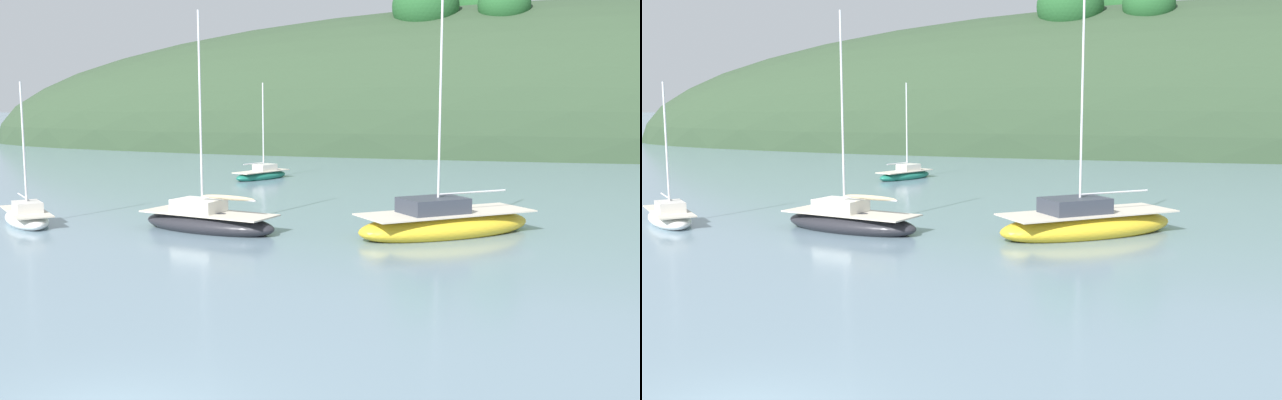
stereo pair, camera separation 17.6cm
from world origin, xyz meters
TOP-DOWN VIEW (x-y plane):
  - sailboat_red_portside at (-12.92, 18.40)m, footprint 4.48×4.69m
  - sailboat_blue_center at (-7.50, 37.64)m, footprint 3.49×4.70m
  - sailboat_orange_cutter at (-4.50, 18.40)m, footprint 6.75×3.99m
  - sailboat_grey_yawl at (5.31, 19.30)m, footprint 8.02×6.85m
  - mooring_buoy_outer at (-6.92, 22.88)m, footprint 0.44×0.44m

SIDE VIEW (x-z plane):
  - mooring_buoy_outer at x=-6.92m, z-range -0.15..0.39m
  - sailboat_blue_center at x=-7.50m, z-range -3.00..3.61m
  - sailboat_red_portside at x=-12.92m, z-range -2.89..3.52m
  - sailboat_orange_cutter at x=-4.50m, z-range -4.26..5.06m
  - sailboat_grey_yawl at x=5.31m, z-range -4.55..5.48m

